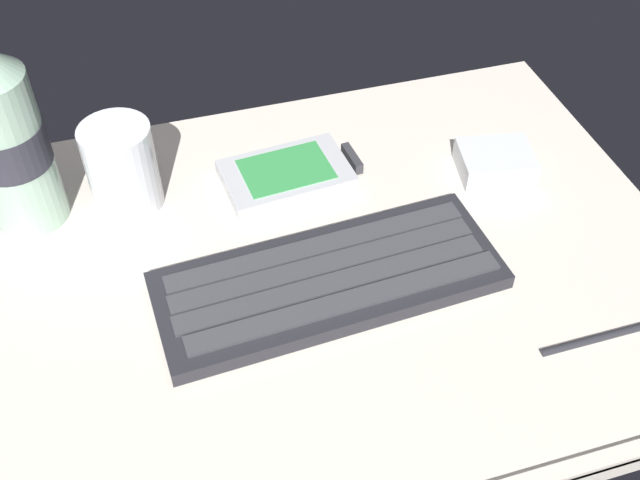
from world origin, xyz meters
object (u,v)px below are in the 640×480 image
at_px(handheld_device, 293,173).
at_px(water_bottle, 5,137).
at_px(charger_block, 495,162).
at_px(stylus_pen, 596,337).
at_px(keyboard, 333,278).
at_px(juice_cup, 123,170).

height_order(handheld_device, water_bottle, water_bottle).
distance_m(charger_block, stylus_pen, 0.21).
bearing_deg(water_bottle, keyboard, -33.78).
xyz_separation_m(handheld_device, charger_block, (0.19, -0.05, 0.00)).
relative_size(water_bottle, stylus_pen, 2.19).
relative_size(keyboard, water_bottle, 1.42).
height_order(handheld_device, juice_cup, juice_cup).
xyz_separation_m(keyboard, water_bottle, (-0.24, 0.16, 0.08)).
bearing_deg(water_bottle, juice_cup, -4.96).
distance_m(keyboard, water_bottle, 0.30).
bearing_deg(stylus_pen, charger_block, 86.22).
xyz_separation_m(juice_cup, stylus_pen, (0.33, -0.27, -0.04)).
relative_size(water_bottle, charger_block, 2.97).
height_order(juice_cup, stylus_pen, juice_cup).
relative_size(keyboard, charger_block, 4.23).
distance_m(juice_cup, charger_block, 0.35).
height_order(charger_block, stylus_pen, charger_block).
relative_size(handheld_device, charger_block, 1.89).
bearing_deg(juice_cup, charger_block, -9.35).
height_order(keyboard, charger_block, charger_block).
relative_size(keyboard, stylus_pen, 3.12).
relative_size(juice_cup, charger_block, 1.21).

